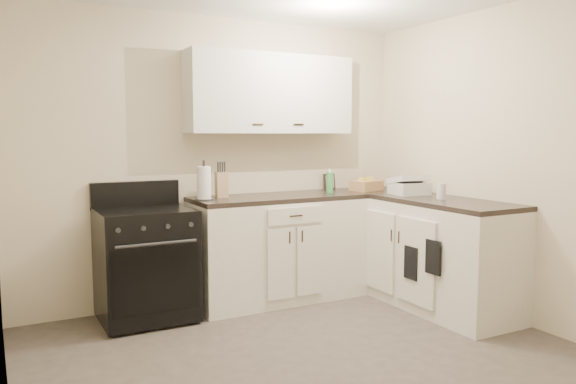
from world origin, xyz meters
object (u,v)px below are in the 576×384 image
wicker_basket (366,186)px  countertop_grill (409,188)px  paper_towel (204,183)px  stove (146,264)px  knife_block (222,185)px

wicker_basket → countertop_grill: (0.14, -0.45, 0.01)m
paper_towel → wicker_basket: (1.63, -0.03, -0.09)m
stove → countertop_grill: size_ratio=2.95×
knife_block → wicker_basket: knife_block is taller
stove → knife_block: size_ratio=4.03×
paper_towel → countertop_grill: (1.78, -0.48, -0.09)m
knife_block → wicker_basket: size_ratio=0.74×
stove → paper_towel: paper_towel is taller
wicker_basket → paper_towel: bearing=179.1°
paper_towel → stove: bearing=-177.4°
knife_block → paper_towel: size_ratio=0.78×
stove → countertop_grill: 2.38m
knife_block → countertop_grill: bearing=-15.7°
paper_towel → wicker_basket: bearing=-0.9°
stove → paper_towel: (0.50, 0.02, 0.62)m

